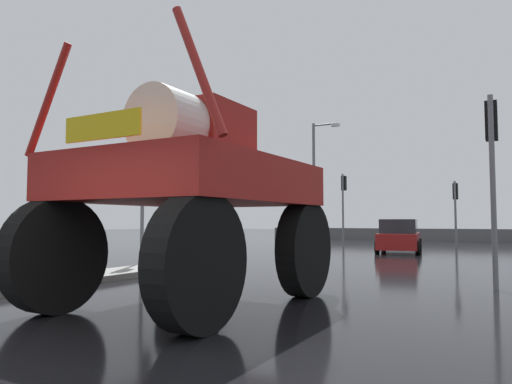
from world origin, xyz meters
name	(u,v)px	position (x,y,z in m)	size (l,w,h in m)	color
ground_plane	(397,255)	(0.00, 18.00, 0.00)	(120.00, 120.00, 0.00)	black
median_island	(56,281)	(-4.51, 4.52, 0.07)	(1.37, 8.34, 0.15)	gray
oversize_sprayer	(193,191)	(-0.33, 3.96, 1.94)	(3.81, 5.19, 4.22)	black
sedan_ahead	(399,237)	(-0.28, 19.79, 0.71)	(2.33, 4.30, 1.52)	maroon
traffic_signal_near_left	(146,184)	(-5.56, 8.56, 2.58)	(0.24, 0.54, 3.53)	slate
traffic_signal_near_right	(492,148)	(4.14, 8.55, 2.99)	(0.24, 0.54, 4.10)	slate
traffic_signal_far_left	(344,194)	(-4.26, 23.77, 3.04)	(0.24, 0.55, 4.17)	slate
traffic_signal_far_right	(455,200)	(1.75, 23.79, 2.55)	(0.24, 0.55, 3.50)	slate
streetlight_far_left	(316,176)	(-6.61, 25.37, 4.28)	(1.82, 0.24, 7.70)	slate
bare_tree_left	(205,145)	(-9.72, 17.62, 5.42)	(2.68, 2.68, 6.64)	#473828
roadside_barrier	(446,235)	(0.00, 33.65, 0.45)	(27.33, 0.24, 0.90)	#59595B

